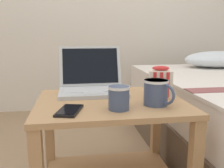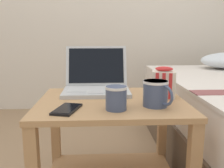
{
  "view_description": "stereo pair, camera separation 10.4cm",
  "coord_description": "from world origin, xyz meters",
  "px_view_note": "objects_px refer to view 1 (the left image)",
  "views": [
    {
      "loc": [
        -0.16,
        -1.05,
        0.79
      ],
      "look_at": [
        0.0,
        -0.04,
        0.59
      ],
      "focal_mm": 40.0,
      "sensor_mm": 36.0,
      "label": 1
    },
    {
      "loc": [
        -0.05,
        -1.06,
        0.79
      ],
      "look_at": [
        0.0,
        -0.04,
        0.59
      ],
      "focal_mm": 40.0,
      "sensor_mm": 36.0,
      "label": 2
    }
  ],
  "objects_px": {
    "snack_bag": "(160,82)",
    "cell_phone": "(69,110)",
    "mug_front_right": "(119,96)",
    "mug_front_left": "(156,91)",
    "laptop": "(92,83)"
  },
  "relations": [
    {
      "from": "snack_bag",
      "to": "cell_phone",
      "type": "distance_m",
      "value": 0.46
    },
    {
      "from": "laptop",
      "to": "mug_front_right",
      "type": "distance_m",
      "value": 0.33
    },
    {
      "from": "mug_front_left",
      "to": "mug_front_right",
      "type": "xyz_separation_m",
      "value": [
        -0.16,
        -0.03,
        -0.01
      ]
    },
    {
      "from": "mug_front_left",
      "to": "snack_bag",
      "type": "distance_m",
      "value": 0.16
    },
    {
      "from": "mug_front_left",
      "to": "cell_phone",
      "type": "height_order",
      "value": "mug_front_left"
    },
    {
      "from": "cell_phone",
      "to": "mug_front_right",
      "type": "bearing_deg",
      "value": 0.79
    },
    {
      "from": "laptop",
      "to": "cell_phone",
      "type": "distance_m",
      "value": 0.34
    },
    {
      "from": "laptop",
      "to": "snack_bag",
      "type": "bearing_deg",
      "value": -24.19
    },
    {
      "from": "mug_front_right",
      "to": "cell_phone",
      "type": "bearing_deg",
      "value": -179.21
    },
    {
      "from": "snack_bag",
      "to": "cell_phone",
      "type": "relative_size",
      "value": 0.89
    },
    {
      "from": "laptop",
      "to": "mug_front_right",
      "type": "xyz_separation_m",
      "value": [
        0.08,
        -0.32,
        0.01
      ]
    },
    {
      "from": "mug_front_left",
      "to": "cell_phone",
      "type": "bearing_deg",
      "value": -173.94
    },
    {
      "from": "mug_front_right",
      "to": "mug_front_left",
      "type": "bearing_deg",
      "value": 12.17
    },
    {
      "from": "snack_bag",
      "to": "mug_front_right",
      "type": "bearing_deg",
      "value": -141.86
    },
    {
      "from": "laptop",
      "to": "cell_phone",
      "type": "height_order",
      "value": "laptop"
    }
  ]
}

